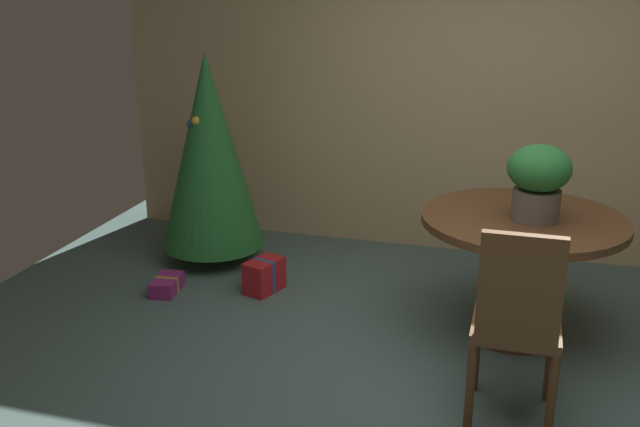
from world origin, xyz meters
The scene contains 8 objects.
ground_plane centered at (0.00, 0.00, 0.00)m, with size 6.60×6.60×0.00m, color #4C6660.
back_wall_panel centered at (0.00, 2.20, 1.30)m, with size 6.00×0.10×2.60m, color tan.
round_dining_table centered at (0.29, 0.77, 0.59)m, with size 1.20×1.20×0.77m.
flower_vase centered at (0.35, 0.73, 1.02)m, with size 0.36×0.36×0.44m.
wooden_chair_near centered at (0.29, -0.19, 0.57)m, with size 0.42×0.41×1.03m.
holiday_tree centered at (-2.00, 1.40, 0.87)m, with size 0.78×0.78×1.60m.
gift_box_purple centered at (-2.07, 0.75, 0.05)m, with size 0.19×0.30×0.11m.
gift_box_red centered at (-1.42, 0.96, 0.11)m, with size 0.26×0.32×0.23m.
Camera 1 is at (0.24, -3.39, 2.12)m, focal length 40.32 mm.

